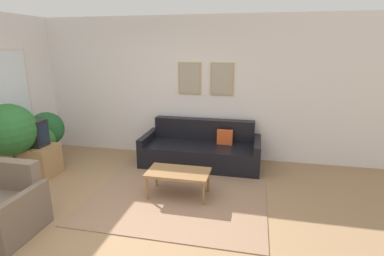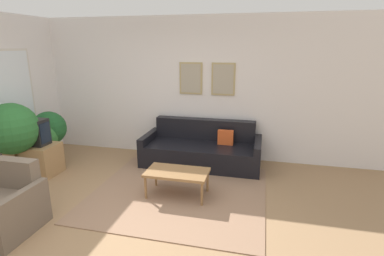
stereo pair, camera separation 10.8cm
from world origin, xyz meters
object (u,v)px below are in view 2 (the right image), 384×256
at_px(tv, 31,132).
at_px(potted_plant_tall, 12,130).
at_px(coffee_table, 177,174).
at_px(couch, 202,150).

height_order(tv, potted_plant_tall, potted_plant_tall).
xyz_separation_m(coffee_table, tv, (-2.63, 0.21, 0.40)).
distance_m(couch, tv, 2.97).
bearing_deg(couch, potted_plant_tall, -154.19).
distance_m(coffee_table, potted_plant_tall, 2.77).
height_order(couch, tv, tv).
relative_size(coffee_table, potted_plant_tall, 0.71).
xyz_separation_m(coffee_table, potted_plant_tall, (-2.73, -0.06, 0.49)).
bearing_deg(potted_plant_tall, couch, 25.81).
bearing_deg(coffee_table, potted_plant_tall, -178.68).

